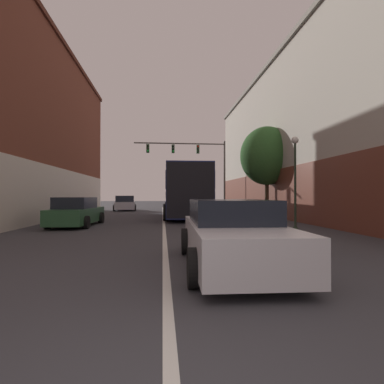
{
  "coord_description": "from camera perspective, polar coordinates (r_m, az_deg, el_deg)",
  "views": [
    {
      "loc": [
        -0.07,
        -1.87,
        1.48
      ],
      "look_at": [
        1.7,
        16.12,
        1.7
      ],
      "focal_mm": 28.0,
      "sensor_mm": 36.0,
      "label": 1
    }
  ],
  "objects": [
    {
      "name": "lane_center_line",
      "position": [
        17.19,
        -5.41,
        -5.62
      ],
      "size": [
        0.14,
        42.51,
        0.01
      ],
      "color": "silver",
      "rests_on": "ground_plane"
    },
    {
      "name": "building_left_brick",
      "position": [
        21.73,
        -32.28,
        11.14
      ],
      "size": [
        6.59,
        25.79,
        11.58
      ],
      "color": "brown",
      "rests_on": "ground_plane"
    },
    {
      "name": "parked_car_left_mid",
      "position": [
        30.53,
        -12.67,
        -2.16
      ],
      "size": [
        2.51,
        4.67,
        1.47
      ],
      "rotation": [
        0.0,
        0.0,
        1.68
      ],
      "color": "silver",
      "rests_on": "ground_plane"
    },
    {
      "name": "hatchback_foreground",
      "position": [
        6.44,
        7.64,
        -7.92
      ],
      "size": [
        2.15,
        4.58,
        1.39
      ],
      "rotation": [
        0.0,
        0.0,
        1.54
      ],
      "color": "silver",
      "rests_on": "ground_plane"
    },
    {
      "name": "street_lamp",
      "position": [
        14.24,
        19.06,
        3.41
      ],
      "size": [
        0.33,
        0.33,
        4.15
      ],
      "color": "#233323",
      "rests_on": "ground_plane"
    },
    {
      "name": "parked_car_left_near",
      "position": [
        15.67,
        -21.11,
        -3.64
      ],
      "size": [
        2.02,
        4.46,
        1.4
      ],
      "rotation": [
        0.0,
        0.0,
        1.53
      ],
      "color": "#285633",
      "rests_on": "ground_plane"
    },
    {
      "name": "bus",
      "position": [
        20.59,
        -1.2,
        0.37
      ],
      "size": [
        3.13,
        10.09,
        3.31
      ],
      "rotation": [
        0.0,
        0.0,
        1.54
      ],
      "color": "navy",
      "rests_on": "ground_plane"
    },
    {
      "name": "traffic_signal_gantry",
      "position": [
        28.76,
        0.57,
        6.42
      ],
      "size": [
        8.72,
        0.36,
        6.74
      ],
      "color": "#514C47",
      "rests_on": "ground_plane"
    },
    {
      "name": "street_tree_near",
      "position": [
        21.13,
        14.05,
        6.67
      ],
      "size": [
        3.61,
        3.25,
        6.18
      ],
      "color": "#3D2D1E",
      "rests_on": "ground_plane"
    },
    {
      "name": "building_right_storefront",
      "position": [
        24.17,
        24.35,
        9.26
      ],
      "size": [
        9.11,
        30.06,
        11.03
      ],
      "color": "#B7B2A3",
      "rests_on": "ground_plane"
    }
  ]
}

